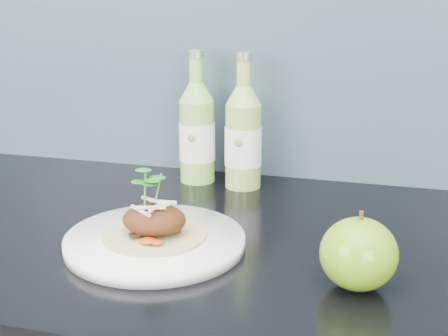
{
  "coord_description": "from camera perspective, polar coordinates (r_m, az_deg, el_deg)",
  "views": [
    {
      "loc": [
        0.23,
        0.91,
        1.25
      ],
      "look_at": [
        0.01,
        1.69,
        1.0
      ],
      "focal_mm": 50.0,
      "sensor_mm": 36.0,
      "label": 1
    }
  ],
  "objects": [
    {
      "name": "dinner_plate",
      "position": [
        0.85,
        -6.33,
        -6.67
      ],
      "size": [
        0.26,
        0.26,
        0.02
      ],
      "color": "white",
      "rests_on": "kitchen_counter"
    },
    {
      "name": "pork_taco",
      "position": [
        0.84,
        -6.41,
        -4.43
      ],
      "size": [
        0.14,
        0.14,
        0.09
      ],
      "color": "tan",
      "rests_on": "dinner_plate"
    },
    {
      "name": "green_apple",
      "position": [
        0.74,
        12.21,
        -7.68
      ],
      "size": [
        0.11,
        0.11,
        0.1
      ],
      "rotation": [
        0.0,
        0.0,
        0.25
      ],
      "color": "#4C800E",
      "rests_on": "kitchen_counter"
    },
    {
      "name": "cider_bottle_left",
      "position": [
        1.09,
        -2.48,
        3.25
      ],
      "size": [
        0.08,
        0.08,
        0.23
      ],
      "rotation": [
        0.0,
        0.0,
        -0.27
      ],
      "color": "#86BE4F",
      "rests_on": "kitchen_counter"
    },
    {
      "name": "cider_bottle_right",
      "position": [
        1.06,
        1.77,
        2.83
      ],
      "size": [
        0.07,
        0.07,
        0.23
      ],
      "rotation": [
        0.0,
        0.0,
        -0.21
      ],
      "color": "#98B74C",
      "rests_on": "kitchen_counter"
    }
  ]
}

